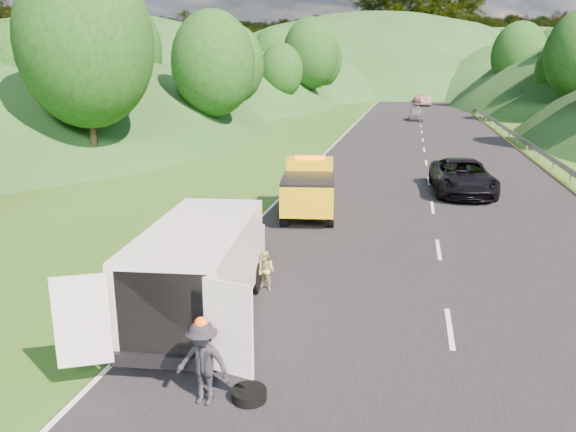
% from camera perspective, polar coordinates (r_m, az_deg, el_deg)
% --- Properties ---
extents(ground, '(320.00, 320.00, 0.00)m').
position_cam_1_polar(ground, '(15.80, 4.66, -7.21)').
color(ground, '#38661E').
rests_on(ground, ground).
extents(road_surface, '(14.00, 200.00, 0.02)m').
position_cam_1_polar(road_surface, '(54.87, 13.43, 8.28)').
color(road_surface, black).
rests_on(road_surface, ground).
extents(guardrail, '(0.06, 140.00, 1.52)m').
position_cam_1_polar(guardrail, '(67.83, 19.51, 9.03)').
color(guardrail, gray).
rests_on(guardrail, ground).
extents(tree_line_left, '(14.00, 140.00, 14.00)m').
position_cam_1_polar(tree_line_left, '(77.61, -3.53, 10.47)').
color(tree_line_left, '#255418').
rests_on(tree_line_left, ground).
extents(hills_backdrop, '(201.00, 288.60, 44.00)m').
position_cam_1_polar(hills_backdrop, '(149.42, 14.24, 12.16)').
color(hills_backdrop, '#2D5B23').
rests_on(hills_backdrop, ground).
extents(tow_truck, '(2.68, 5.58, 2.30)m').
position_cam_1_polar(tow_truck, '(23.13, 2.14, 2.88)').
color(tow_truck, black).
rests_on(tow_truck, ground).
extents(white_van, '(3.67, 6.97, 2.39)m').
position_cam_1_polar(white_van, '(13.58, -8.78, -5.01)').
color(white_van, black).
rests_on(white_van, ground).
extents(woman, '(0.70, 0.79, 1.78)m').
position_cam_1_polar(woman, '(18.40, -6.34, -4.01)').
color(woman, silver).
rests_on(woman, ground).
extents(child, '(0.63, 0.55, 1.10)m').
position_cam_1_polar(child, '(15.55, -2.26, -7.55)').
color(child, tan).
rests_on(child, ground).
extents(worker, '(1.09, 0.70, 1.60)m').
position_cam_1_polar(worker, '(10.89, -8.49, -18.30)').
color(worker, black).
rests_on(worker, ground).
extents(suitcase, '(0.43, 0.32, 0.61)m').
position_cam_1_polar(suitcase, '(17.64, -9.51, -3.92)').
color(suitcase, '#504A3C').
rests_on(suitcase, ground).
extents(spare_tire, '(0.66, 0.66, 0.20)m').
position_cam_1_polar(spare_tire, '(10.88, -3.96, -18.18)').
color(spare_tire, black).
rests_on(spare_tire, ground).
extents(passing_suv, '(3.07, 5.99, 1.62)m').
position_cam_1_polar(passing_suv, '(28.51, 17.18, 2.20)').
color(passing_suv, black).
rests_on(passing_suv, ground).
extents(dist_car_a, '(1.65, 4.10, 1.40)m').
position_cam_1_polar(dist_car_a, '(67.19, 12.85, 9.45)').
color(dist_car_a, '#57565C').
rests_on(dist_car_a, ground).
extents(dist_car_b, '(1.67, 4.78, 1.58)m').
position_cam_1_polar(dist_car_b, '(93.06, 13.76, 10.81)').
color(dist_car_b, brown).
rests_on(dist_car_b, ground).
extents(dist_car_c, '(1.84, 4.52, 1.31)m').
position_cam_1_polar(dist_car_c, '(102.18, 13.21, 11.17)').
color(dist_car_c, '#A6535A').
rests_on(dist_car_c, ground).
extents(dist_car_d, '(1.65, 4.10, 1.40)m').
position_cam_1_polar(dist_car_d, '(117.86, 11.98, 11.68)').
color(dist_car_d, '#486A3F').
rests_on(dist_car_d, ground).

